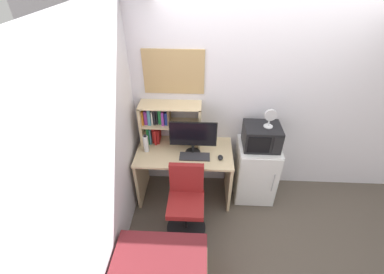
# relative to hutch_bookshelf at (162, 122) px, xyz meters

# --- Properties ---
(wall_back) EXTENTS (6.40, 0.04, 2.60)m
(wall_back) POSITION_rel_hutch_bookshelf_xyz_m (1.63, 0.15, 0.21)
(wall_back) COLOR silver
(wall_back) RESTS_ON ground_plane
(wall_left) EXTENTS (0.04, 4.40, 2.60)m
(wall_left) POSITION_rel_hutch_bookshelf_xyz_m (-0.39, -1.47, 0.21)
(wall_left) COLOR silver
(wall_left) RESTS_ON ground_plane
(desk) EXTENTS (1.23, 0.67, 0.78)m
(desk) POSITION_rel_hutch_bookshelf_xyz_m (0.29, -0.21, -0.55)
(desk) COLOR beige
(desk) RESTS_ON ground_plane
(hutch_bookshelf) EXTENTS (0.77, 0.28, 0.57)m
(hutch_bookshelf) POSITION_rel_hutch_bookshelf_xyz_m (0.00, 0.00, 0.00)
(hutch_bookshelf) COLOR beige
(hutch_bookshelf) RESTS_ON desk
(monitor) EXTENTS (0.58, 0.19, 0.46)m
(monitor) POSITION_rel_hutch_bookshelf_xyz_m (0.41, -0.24, -0.04)
(monitor) COLOR black
(monitor) RESTS_ON desk
(keyboard) EXTENTS (0.38, 0.15, 0.02)m
(keyboard) POSITION_rel_hutch_bookshelf_xyz_m (0.43, -0.32, -0.30)
(keyboard) COLOR #333338
(keyboard) RESTS_ON desk
(computer_mouse) EXTENTS (0.06, 0.09, 0.04)m
(computer_mouse) POSITION_rel_hutch_bookshelf_xyz_m (0.75, -0.34, -0.29)
(computer_mouse) COLOR black
(computer_mouse) RESTS_ON desk
(water_bottle) EXTENTS (0.07, 0.07, 0.25)m
(water_bottle) POSITION_rel_hutch_bookshelf_xyz_m (-0.19, -0.22, -0.19)
(water_bottle) COLOR silver
(water_bottle) RESTS_ON desk
(mini_fridge) EXTENTS (0.52, 0.52, 0.85)m
(mini_fridge) POSITION_rel_hutch_bookshelf_xyz_m (1.26, -0.15, -0.66)
(mini_fridge) COLOR white
(mini_fridge) RESTS_ON ground_plane
(microwave) EXTENTS (0.44, 0.37, 0.29)m
(microwave) POSITION_rel_hutch_bookshelf_xyz_m (1.26, -0.15, -0.09)
(microwave) COLOR black
(microwave) RESTS_ON mini_fridge
(desk_fan) EXTENTS (0.14, 0.11, 0.24)m
(desk_fan) POSITION_rel_hutch_bookshelf_xyz_m (1.31, -0.15, 0.19)
(desk_fan) COLOR silver
(desk_fan) RESTS_ON microwave
(desk_chair) EXTENTS (0.49, 0.49, 0.91)m
(desk_chair) POSITION_rel_hutch_bookshelf_xyz_m (0.35, -0.75, -0.68)
(desk_chair) COLOR black
(desk_chair) RESTS_ON ground_plane
(wall_corkboard) EXTENTS (0.73, 0.02, 0.54)m
(wall_corkboard) POSITION_rel_hutch_bookshelf_xyz_m (0.16, 0.12, 0.62)
(wall_corkboard) COLOR tan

